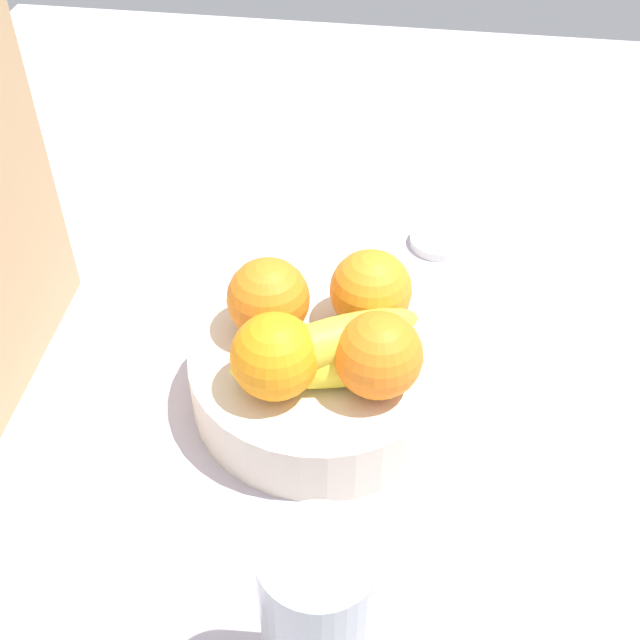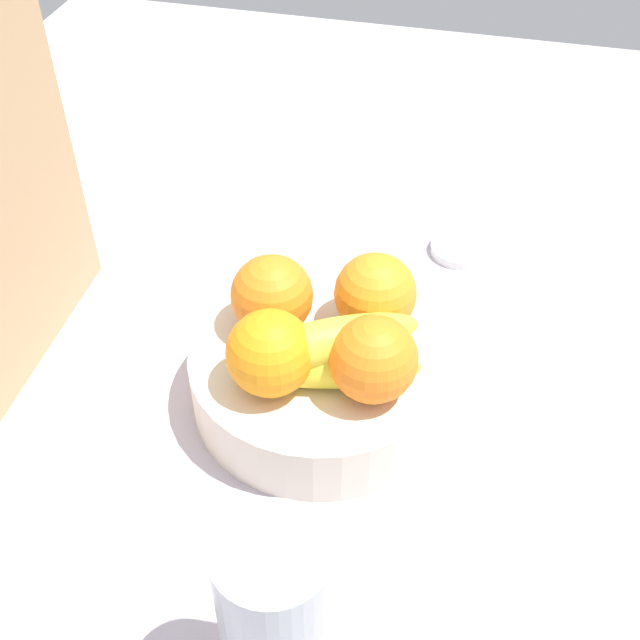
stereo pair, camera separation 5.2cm
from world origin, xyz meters
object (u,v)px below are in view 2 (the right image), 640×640
Objects in this scene: orange_front_right at (270,353)px; orange_back_left at (375,294)px; thermos_tumbler at (277,626)px; fruit_bowl at (320,375)px; orange_center at (374,359)px; jar_lid at (460,249)px; orange_front_left at (272,295)px; banana_bunch at (328,353)px.

orange_back_left is (9.73, -7.19, 0.00)cm from orange_front_right.
fruit_bowl is at bearing 8.13° from thermos_tumbler.
orange_center is at bearing -122.07° from fruit_bowl.
thermos_tumbler is (-32.36, 0.10, -1.16)cm from orange_back_left.
jar_lid is at bearing -9.42° from orange_center.
jar_lid is (23.65, -15.51, -9.54)cm from orange_front_left.
orange_front_left is 1.00× the size of orange_front_right.
orange_back_left is (8.32, 1.49, 0.00)cm from orange_center.
orange_front_left is at bearing 51.05° from banana_bunch.
banana_bunch is (-3.00, -1.46, 6.23)cm from fruit_bowl.
orange_center is 24.12cm from thermos_tumbler.
orange_center reaches higher than fruit_bowl.
orange_front_left is 9.49cm from orange_back_left.
thermos_tumbler is at bearing 176.23° from orange_center.
fruit_bowl is 9.53cm from orange_center.
jar_lid is (29.42, -4.88, -9.54)cm from orange_center.
orange_center and orange_back_left have the same top height.
jar_lid is (25.97, -10.40, -2.58)cm from fruit_bowl.
banana_bunch is at bearing 5.75° from thermos_tumbler.
orange_front_right reaches higher than jar_lid.
fruit_bowl is 3.17× the size of orange_front_right.
thermos_tumbler is at bearing 173.10° from jar_lid.
orange_front_right reaches higher than fruit_bowl.
jar_lid is at bearing -23.73° from orange_front_right.
orange_front_right and orange_center have the same top height.
orange_center is at bearing -96.39° from banana_bunch.
banana_bunch is 2.56× the size of jar_lid.
orange_front_left reaches higher than banana_bunch.
orange_front_right is (-4.87, 3.16, 6.96)cm from fruit_bowl.
orange_center is 4.14cm from banana_bunch.
banana_bunch reaches higher than fruit_bowl.
orange_front_left is 1.00× the size of orange_center.
orange_front_left reaches higher than jar_lid.
orange_front_left is 29.85cm from jar_lid.
fruit_bowl is at bearing 140.37° from orange_back_left.
orange_front_right is (-7.19, -1.95, 0.00)cm from orange_front_left.
jar_lid is (30.84, -13.56, -9.54)cm from orange_front_right.
fruit_bowl is 1.39× the size of banana_bunch.
thermos_tumbler is (-29.82, -9.05, -1.16)cm from orange_front_left.
orange_front_left is (2.32, 5.12, 6.96)cm from fruit_bowl.
thermos_tumbler reaches higher than orange_front_left.
orange_front_left is at bearing 146.74° from jar_lid.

